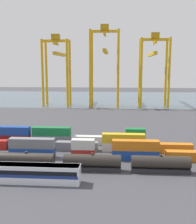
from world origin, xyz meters
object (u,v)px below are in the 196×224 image
at_px(shipping_container_12, 32,145).
at_px(shipping_container_25, 135,141).
at_px(shipping_container_2, 32,152).
at_px(freight_tank_row, 92,162).
at_px(gantry_crane_central, 105,58).
at_px(gantry_crane_west, 57,63).
at_px(gantry_crane_east, 153,62).
at_px(shipping_container_13, 77,146).
at_px(shipping_container_20, 11,139).

xyz_separation_m(shipping_container_12, shipping_container_25, (30.42, 6.99, 0.00)).
relative_size(shipping_container_2, shipping_container_12, 1.00).
relative_size(freight_tank_row, gantry_crane_central, 1.56).
bearing_deg(gantry_crane_west, shipping_container_25, -63.98).
height_order(gantry_crane_central, gantry_crane_east, gantry_crane_central).
distance_m(shipping_container_12, shipping_container_25, 31.22).
xyz_separation_m(freight_tank_row, shipping_container_25, (11.19, 22.54, -0.68)).
bearing_deg(shipping_container_2, freight_tank_row, -26.85).
bearing_deg(shipping_container_2, shipping_container_13, 32.36).
bearing_deg(shipping_container_2, shipping_container_20, 128.66).
bearing_deg(gantry_crane_east, gantry_crane_central, -177.68).
xyz_separation_m(shipping_container_20, gantry_crane_west, (-4.45, 89.62, 25.18)).
distance_m(shipping_container_20, gantry_crane_west, 93.20).
bearing_deg(freight_tank_row, shipping_container_25, 63.60).
height_order(shipping_container_20, gantry_crane_east, gantry_crane_east).
bearing_deg(gantry_crane_east, shipping_container_12, -115.20).
xyz_separation_m(freight_tank_row, shipping_container_12, (-19.23, 15.56, -0.68)).
relative_size(gantry_crane_central, gantry_crane_east, 1.11).
bearing_deg(shipping_container_25, shipping_container_13, -157.77).
height_order(shipping_container_12, gantry_crane_east, gantry_crane_east).
relative_size(gantry_crane_west, gantry_crane_east, 0.99).
bearing_deg(shipping_container_13, gantry_crane_central, 88.20).
relative_size(shipping_container_25, gantry_crane_central, 0.12).
distance_m(shipping_container_13, gantry_crane_west, 103.33).
height_order(freight_tank_row, gantry_crane_west, gantry_crane_west).
xyz_separation_m(shipping_container_25, gantry_crane_east, (15.63, 90.90, 25.73)).
xyz_separation_m(freight_tank_row, gantry_crane_west, (-32.55, 112.17, 24.50)).
distance_m(shipping_container_25, gantry_crane_central, 94.96).
height_order(shipping_container_12, gantry_crane_central, gantry_crane_central).
relative_size(shipping_container_12, shipping_container_20, 1.00).
bearing_deg(shipping_container_12, shipping_container_20, 141.79).
distance_m(shipping_container_2, shipping_container_13, 13.05).
relative_size(shipping_container_13, gantry_crane_west, 0.28).
xyz_separation_m(shipping_container_13, gantry_crane_central, (3.04, 96.68, 27.84)).
xyz_separation_m(shipping_container_12, gantry_crane_central, (16.37, 96.68, 27.84)).
bearing_deg(shipping_container_20, shipping_container_25, 0.00).
bearing_deg(gantry_crane_west, shipping_container_2, -81.42).
bearing_deg(shipping_container_25, shipping_container_2, -153.58).
relative_size(shipping_container_12, gantry_crane_central, 0.25).
bearing_deg(gantry_crane_central, shipping_container_12, -99.61).
relative_size(freight_tank_row, gantry_crane_west, 1.75).
distance_m(shipping_container_13, gantry_crane_central, 100.66).
bearing_deg(gantry_crane_west, gantry_crane_east, 1.23).
distance_m(freight_tank_row, shipping_container_25, 25.18).
bearing_deg(shipping_container_13, shipping_container_20, 162.53).
height_order(shipping_container_25, gantry_crane_central, gantry_crane_central).
bearing_deg(gantry_crane_east, gantry_crane_west, -178.77).
bearing_deg(shipping_container_2, gantry_crane_central, 82.28).
height_order(shipping_container_25, gantry_crane_west, gantry_crane_west).
distance_m(shipping_container_25, gantry_crane_east, 95.75).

